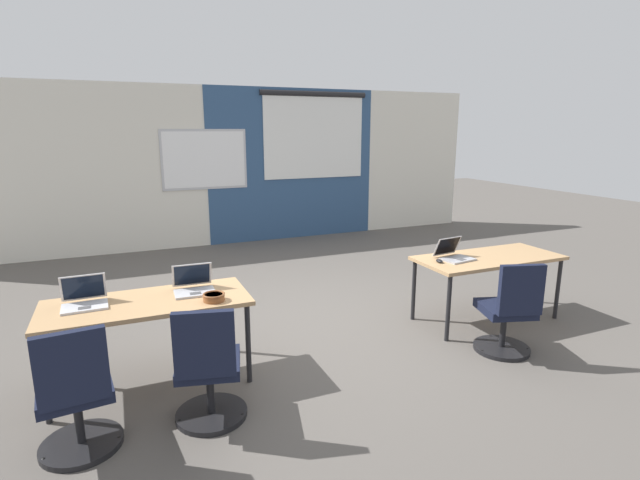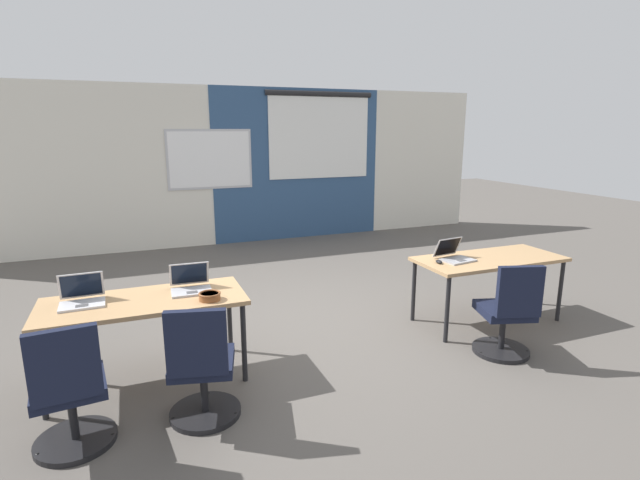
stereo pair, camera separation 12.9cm
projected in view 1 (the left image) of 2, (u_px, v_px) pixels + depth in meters
name	position (u px, v px, depth m)	size (l,w,h in m)	color
ground_plane	(319.00, 323.00, 5.21)	(24.00, 24.00, 0.00)	#56514C
back_wall_assembly	(230.00, 166.00, 8.66)	(10.00, 0.27, 2.80)	silver
desk_near_left	(148.00, 308.00, 3.85)	(1.60, 0.70, 0.72)	tan
desk_near_right	(488.00, 262.00, 5.19)	(1.60, 0.70, 0.72)	tan
laptop_near_right_inner	(454.00, 255.00, 5.06)	(0.37, 0.37, 0.22)	#9E9EA3
mouse_near_right_inner	(439.00, 261.00, 4.93)	(0.07, 0.11, 0.03)	black
chair_near_right_inner	(508.00, 316.00, 4.43)	(0.55, 0.60, 0.92)	black
laptop_near_left_inner	(194.00, 286.00, 4.05)	(0.34, 0.32, 0.23)	#B7B7BC
chair_near_left_inner	(209.00, 374.00, 3.37)	(0.53, 0.59, 0.92)	black
laptop_near_left_end	(84.00, 300.00, 3.72)	(0.34, 0.30, 0.23)	silver
chair_near_left_end	(76.00, 401.00, 3.04)	(0.52, 0.56, 0.92)	black
snack_bowl	(214.00, 297.00, 3.83)	(0.18, 0.18, 0.06)	brown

